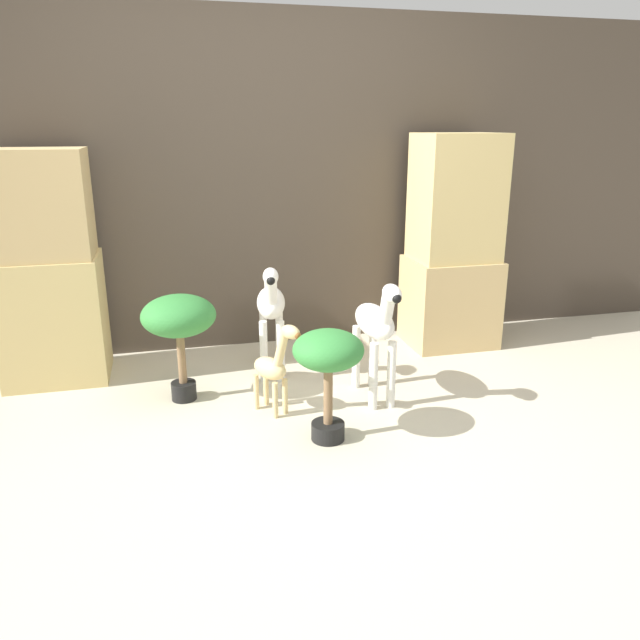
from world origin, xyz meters
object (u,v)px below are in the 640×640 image
(zebra_right, at_px, (376,327))
(potted_palm_front, at_px, (328,359))
(potted_palm_back, at_px, (179,320))
(giraffe_figurine, at_px, (274,365))
(zebra_left, at_px, (271,307))

(zebra_right, xyz_separation_m, potted_palm_front, (-0.38, -0.40, -0.01))
(potted_palm_front, distance_m, potted_palm_back, 0.94)
(zebra_right, height_order, giraffe_figurine, zebra_right)
(zebra_right, relative_size, potted_palm_back, 1.19)
(zebra_left, height_order, giraffe_figurine, zebra_left)
(giraffe_figurine, bearing_deg, potted_palm_front, -60.04)
(zebra_right, distance_m, giraffe_figurine, 0.60)
(zebra_left, height_order, potted_palm_front, zebra_left)
(giraffe_figurine, distance_m, potted_palm_front, 0.43)
(giraffe_figurine, height_order, potted_palm_front, potted_palm_front)
(zebra_right, bearing_deg, giraffe_figurine, -175.80)
(zebra_right, xyz_separation_m, giraffe_figurine, (-0.58, -0.04, -0.15))
(zebra_left, relative_size, potted_palm_front, 1.28)
(giraffe_figurine, relative_size, potted_palm_back, 0.87)
(zebra_left, relative_size, potted_palm_back, 1.19)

